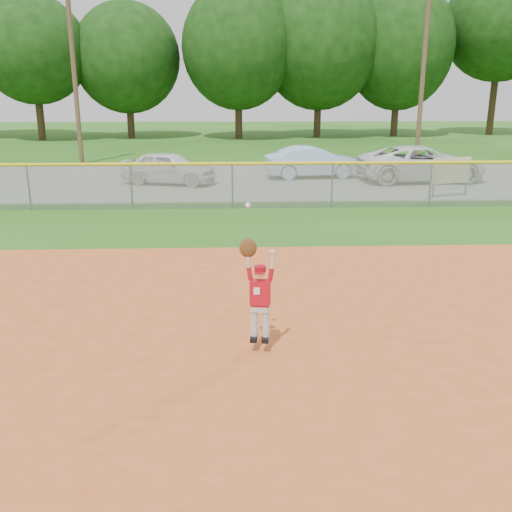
{
  "coord_description": "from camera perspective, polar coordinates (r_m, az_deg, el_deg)",
  "views": [
    {
      "loc": [
        0.02,
        -8.8,
        3.91
      ],
      "look_at": [
        0.4,
        0.66,
        1.1
      ],
      "focal_mm": 40.0,
      "sensor_mm": 36.0,
      "label": 1
    }
  ],
  "objects": [
    {
      "name": "sponsor_sign",
      "position": [
        22.01,
        18.94,
        7.99
      ],
      "size": [
        1.59,
        0.57,
        1.48
      ],
      "color": "gray",
      "rests_on": "ground"
    },
    {
      "name": "car_blue",
      "position": [
        25.75,
        5.72,
        9.34
      ],
      "size": [
        4.34,
        2.02,
        1.38
      ],
      "primitive_type": "imported",
      "rotation": [
        0.0,
        0.0,
        1.71
      ],
      "color": "#93C0DC",
      "rests_on": "parking_strip"
    },
    {
      "name": "car_white_b",
      "position": [
        25.6,
        16.25,
        8.86
      ],
      "size": [
        5.54,
        2.87,
        1.49
      ],
      "primitive_type": "imported",
      "rotation": [
        0.0,
        0.0,
        1.65
      ],
      "color": "silver",
      "rests_on": "parking_strip"
    },
    {
      "name": "tree_line",
      "position": [
        46.85,
        -1.26,
        20.98
      ],
      "size": [
        62.37,
        13.0,
        14.43
      ],
      "color": "#422D1C",
      "rests_on": "ground"
    },
    {
      "name": "ballplayer",
      "position": [
        8.49,
        0.23,
        -3.51
      ],
      "size": [
        0.53,
        0.26,
        2.12
      ],
      "color": "silver",
      "rests_on": "ground"
    },
    {
      "name": "clay_infield",
      "position": [
        6.98,
        -2.19,
        -17.34
      ],
      "size": [
        24.0,
        16.0,
        0.04
      ],
      "primitive_type": "cube",
      "color": "#B34F20",
      "rests_on": "ground"
    },
    {
      "name": "car_white_a",
      "position": [
        24.17,
        -8.73,
        8.71
      ],
      "size": [
        4.2,
        2.64,
        1.33
      ],
      "primitive_type": "imported",
      "rotation": [
        0.0,
        0.0,
        1.28
      ],
      "color": "silver",
      "rests_on": "parking_strip"
    },
    {
      "name": "parking_strip",
      "position": [
        25.1,
        -2.37,
        7.6
      ],
      "size": [
        44.0,
        10.0,
        0.03
      ],
      "primitive_type": "cube",
      "color": "gray",
      "rests_on": "ground"
    },
    {
      "name": "outfield_fence",
      "position": [
        19.04,
        -2.38,
        7.38
      ],
      "size": [
        40.06,
        0.1,
        1.55
      ],
      "color": "gray",
      "rests_on": "ground"
    },
    {
      "name": "ground",
      "position": [
        9.63,
        -2.26,
        -7.44
      ],
      "size": [
        120.0,
        120.0,
        0.0
      ],
      "primitive_type": "plane",
      "color": "#245714",
      "rests_on": "ground"
    },
    {
      "name": "power_lines",
      "position": [
        30.82,
        -0.54,
        17.97
      ],
      "size": [
        19.4,
        0.24,
        9.0
      ],
      "color": "#4C3823",
      "rests_on": "ground"
    }
  ]
}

